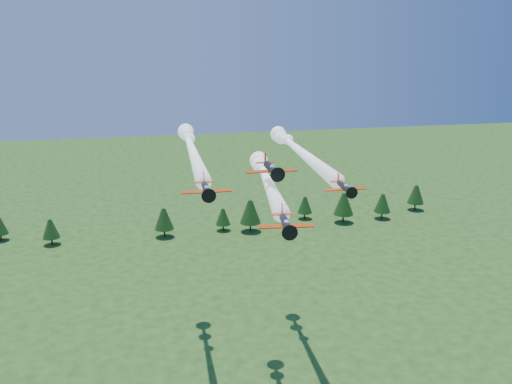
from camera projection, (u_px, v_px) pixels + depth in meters
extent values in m
cylinder|color=black|center=(286.00, 223.00, 77.88)|extent=(1.69, 5.63, 1.03)
cone|color=black|center=(289.00, 231.00, 74.78)|extent=(1.13, 1.04, 1.03)
cone|color=black|center=(290.00, 232.00, 74.19)|extent=(0.50, 0.51, 0.45)
cylinder|color=black|center=(290.00, 233.00, 74.02)|extent=(2.15, 0.30, 2.16)
cube|color=#E53B08|center=(286.00, 226.00, 77.57)|extent=(7.71, 2.29, 0.12)
cube|color=#E53B08|center=(282.00, 214.00, 81.36)|extent=(3.06, 1.23, 0.07)
cube|color=#E53B08|center=(282.00, 209.00, 81.23)|extent=(0.21, 0.98, 1.49)
ellipsoid|color=#90AEDE|center=(287.00, 222.00, 76.88)|extent=(0.88, 1.31, 0.64)
sphere|color=white|center=(262.00, 168.00, 108.64)|extent=(2.30, 2.30, 2.30)
sphere|color=white|center=(260.00, 164.00, 112.43)|extent=(3.00, 3.00, 3.00)
sphere|color=white|center=(258.00, 159.00, 116.23)|extent=(3.70, 3.70, 3.70)
cylinder|color=black|center=(206.00, 189.00, 83.65)|extent=(1.17, 5.45, 1.00)
cone|color=black|center=(208.00, 194.00, 80.66)|extent=(1.03, 0.93, 1.00)
cone|color=black|center=(209.00, 196.00, 80.09)|extent=(0.46, 0.47, 0.44)
cylinder|color=black|center=(209.00, 196.00, 79.92)|extent=(2.11, 0.11, 2.11)
cube|color=#E53B08|center=(206.00, 191.00, 83.36)|extent=(7.47, 1.59, 0.12)
cube|color=#E53B08|center=(204.00, 182.00, 87.01)|extent=(2.94, 0.94, 0.07)
cube|color=#E53B08|center=(204.00, 177.00, 86.89)|extent=(0.12, 0.96, 1.46)
ellipsoid|color=#90AEDE|center=(207.00, 188.00, 82.69)|extent=(0.76, 1.23, 0.63)
sphere|color=white|center=(188.00, 139.00, 122.08)|extent=(2.30, 2.30, 2.30)
sphere|color=white|center=(186.00, 135.00, 126.97)|extent=(3.00, 3.00, 3.00)
sphere|color=white|center=(185.00, 131.00, 131.87)|extent=(3.70, 3.70, 3.70)
cylinder|color=black|center=(344.00, 187.00, 89.02)|extent=(1.07, 4.86, 0.90)
cone|color=black|center=(350.00, 192.00, 86.34)|extent=(0.92, 0.84, 0.90)
cone|color=black|center=(351.00, 193.00, 85.83)|extent=(0.41, 0.42, 0.39)
cylinder|color=black|center=(352.00, 193.00, 85.69)|extent=(1.88, 0.10, 1.88)
cube|color=#E53B08|center=(345.00, 189.00, 88.75)|extent=(6.66, 1.44, 0.11)
cube|color=#E53B08|center=(338.00, 181.00, 92.01)|extent=(2.62, 0.85, 0.06)
cube|color=#E53B08|center=(338.00, 177.00, 91.90)|extent=(0.11, 0.85, 1.30)
ellipsoid|color=#90AEDE|center=(346.00, 186.00, 88.15)|extent=(0.68, 1.10, 0.56)
sphere|color=white|center=(287.00, 141.00, 126.24)|extent=(2.30, 2.30, 2.30)
sphere|color=white|center=(282.00, 137.00, 131.03)|extent=(3.00, 3.00, 3.00)
sphere|color=white|center=(278.00, 133.00, 135.81)|extent=(3.70, 3.70, 3.70)
cylinder|color=black|center=(271.00, 168.00, 93.52)|extent=(1.16, 6.21, 1.15)
cone|color=black|center=(276.00, 173.00, 90.11)|extent=(1.15, 1.04, 1.15)
cone|color=black|center=(277.00, 174.00, 89.46)|extent=(0.51, 0.52, 0.51)
cylinder|color=black|center=(278.00, 175.00, 89.28)|extent=(2.41, 0.05, 2.41)
cube|color=#E53B08|center=(272.00, 171.00, 93.19)|extent=(8.51, 1.56, 0.14)
cube|color=#E53B08|center=(265.00, 162.00, 97.34)|extent=(3.34, 0.98, 0.08)
cube|color=#E53B08|center=(265.00, 157.00, 97.20)|extent=(0.10, 1.09, 1.67)
ellipsoid|color=#90AEDE|center=(273.00, 167.00, 92.42)|extent=(0.83, 1.38, 0.72)
cylinder|color=#382314|center=(382.00, 215.00, 211.64)|extent=(0.60, 0.60, 2.66)
cone|color=#173A11|center=(382.00, 203.00, 210.35)|extent=(6.08, 6.08, 6.84)
cylinder|color=#382314|center=(52.00, 241.00, 185.85)|extent=(0.60, 0.60, 2.44)
cone|color=#173A11|center=(51.00, 229.00, 184.66)|extent=(5.57, 5.57, 6.27)
cylinder|color=#382314|center=(343.00, 218.00, 207.36)|extent=(0.60, 0.60, 3.13)
cone|color=#173A11|center=(344.00, 204.00, 205.83)|extent=(7.15, 7.15, 8.04)
cylinder|color=#382314|center=(165.00, 233.00, 192.90)|extent=(0.60, 0.60, 2.83)
cone|color=#173A11|center=(164.00, 219.00, 191.52)|extent=(6.48, 6.48, 7.29)
cylinder|color=#382314|center=(415.00, 206.00, 221.86)|extent=(0.60, 0.60, 2.79)
cone|color=#173A11|center=(416.00, 194.00, 220.49)|extent=(6.38, 6.38, 7.18)
cylinder|color=#382314|center=(1.00, 237.00, 189.60)|extent=(0.60, 0.60, 2.32)
cylinder|color=#382314|center=(223.00, 227.00, 199.09)|extent=(0.60, 0.60, 2.24)
cone|color=#173A11|center=(223.00, 217.00, 198.00)|extent=(5.12, 5.12, 5.76)
cylinder|color=#382314|center=(305.00, 216.00, 211.52)|extent=(0.60, 0.60, 2.38)
cone|color=#173A11|center=(305.00, 205.00, 210.36)|extent=(5.45, 5.45, 6.13)
cylinder|color=#382314|center=(250.00, 227.00, 198.09)|extent=(0.60, 0.60, 3.17)
cone|color=#173A11|center=(250.00, 212.00, 196.54)|extent=(7.25, 7.25, 8.16)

